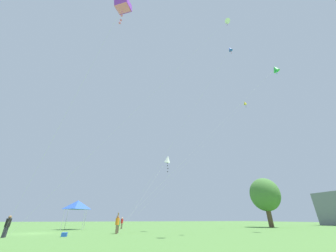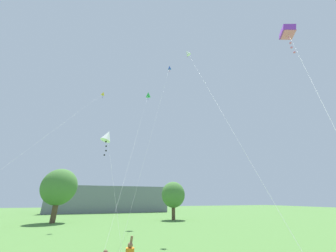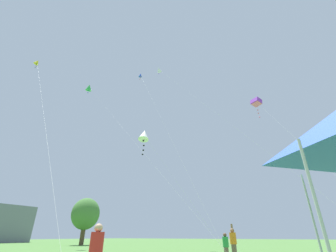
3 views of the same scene
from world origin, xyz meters
name	(u,v)px [view 1 (image 1 of 3)]	position (x,y,z in m)	size (l,w,h in m)	color
ground_plane	(34,234)	(0.00, 0.00, 0.00)	(220.00, 220.00, 0.00)	#4C7A38
tree_near_right	(265,195)	(-6.29, 37.59, 5.87)	(6.02, 5.42, 9.08)	brown
festival_tent	(78,205)	(-7.90, 2.74, 3.43)	(3.10, 3.10, 4.08)	#B7B7BC
cooler_box	(64,235)	(5.35, 3.96, 0.17)	(0.56, 0.44, 0.33)	blue
person_orange_shirt	(117,223)	(3.08, 8.63, 1.00)	(0.42, 0.42, 2.06)	brown
person_red_shirt	(122,223)	(-7.87, 9.85, 0.90)	(0.40, 0.40, 1.67)	brown
person_green_shirt	(118,225)	(1.92, 8.81, 0.81)	(0.35, 0.35, 1.50)	brown
person_black_shirt	(7,225)	(5.02, -0.82, 0.92)	(0.41, 0.41, 1.71)	#282833
kite_purple_box_0	(123,7)	(16.01, 6.51, 18.15)	(11.77, 8.33, 18.69)	silver
kite_yellow_diamond_1	(245,103)	(-0.90, 32.62, 23.53)	(7.94, 22.91, 24.07)	silver
kite_white_diamond_2	(226,21)	(12.40, 20.41, 26.97)	(7.59, 21.42, 27.69)	silver
kite_white_diamond_3	(168,159)	(1.24, 14.88, 9.23)	(2.41, 6.52, 9.89)	silver
kite_green_diamond_4	(275,69)	(8.27, 32.33, 24.84)	(7.47, 24.85, 25.52)	silver
kite_blue_diamond_5	(230,50)	(9.77, 22.31, 24.65)	(7.92, 13.99, 25.16)	silver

